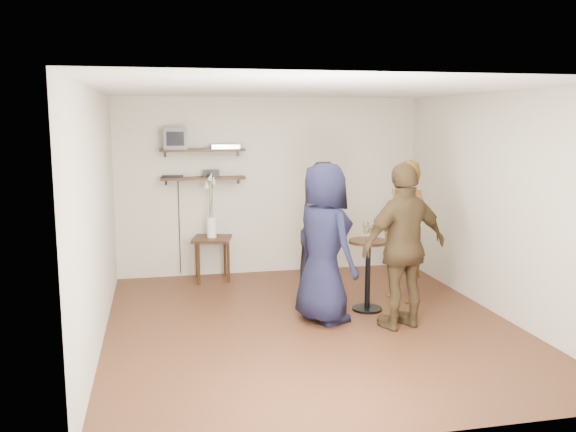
# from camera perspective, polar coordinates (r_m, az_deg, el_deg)

# --- Properties ---
(room) EXTENTS (4.58, 5.08, 2.68)m
(room) POSITION_cam_1_polar(r_m,az_deg,el_deg) (6.64, 2.26, 0.50)
(room) COLOR #412015
(room) RESTS_ON ground
(shelf_upper) EXTENTS (1.20, 0.25, 0.04)m
(shelf_upper) POSITION_cam_1_polar(r_m,az_deg,el_deg) (8.77, -8.01, 6.13)
(shelf_upper) COLOR black
(shelf_upper) RESTS_ON room
(shelf_lower) EXTENTS (1.20, 0.25, 0.04)m
(shelf_lower) POSITION_cam_1_polar(r_m,az_deg,el_deg) (8.80, -7.95, 3.53)
(shelf_lower) COLOR black
(shelf_lower) RESTS_ON room
(crt_monitor) EXTENTS (0.32, 0.30, 0.30)m
(crt_monitor) POSITION_cam_1_polar(r_m,az_deg,el_deg) (8.74, -10.54, 7.15)
(crt_monitor) COLOR #59595B
(crt_monitor) RESTS_ON shelf_upper
(dvd_deck) EXTENTS (0.40, 0.24, 0.06)m
(dvd_deck) POSITION_cam_1_polar(r_m,az_deg,el_deg) (8.79, -5.90, 6.49)
(dvd_deck) COLOR silver
(dvd_deck) RESTS_ON shelf_upper
(radio) EXTENTS (0.22, 0.10, 0.10)m
(radio) POSITION_cam_1_polar(r_m,az_deg,el_deg) (8.80, -7.20, 3.99)
(radio) COLOR black
(radio) RESTS_ON shelf_lower
(power_strip) EXTENTS (0.30, 0.05, 0.03)m
(power_strip) POSITION_cam_1_polar(r_m,az_deg,el_deg) (8.82, -10.75, 3.68)
(power_strip) COLOR black
(power_strip) RESTS_ON shelf_lower
(side_table) EXTENTS (0.62, 0.62, 0.62)m
(side_table) POSITION_cam_1_polar(r_m,az_deg,el_deg) (8.76, -7.13, -2.65)
(side_table) COLOR black
(side_table) RESTS_ON room
(vase_lilies) EXTENTS (0.19, 0.19, 0.94)m
(vase_lilies) POSITION_cam_1_polar(r_m,az_deg,el_deg) (8.68, -7.19, -0.08)
(vase_lilies) COLOR white
(vase_lilies) RESTS_ON side_table
(drinks_table) EXTENTS (0.47, 0.47, 0.86)m
(drinks_table) POSITION_cam_1_polar(r_m,az_deg,el_deg) (7.38, 7.49, -4.60)
(drinks_table) COLOR black
(drinks_table) RESTS_ON room
(wine_glass_fl) EXTENTS (0.06, 0.06, 0.19)m
(wine_glass_fl) POSITION_cam_1_polar(r_m,az_deg,el_deg) (7.24, 7.28, -1.36)
(wine_glass_fl) COLOR silver
(wine_glass_fl) RESTS_ON drinks_table
(wine_glass_fr) EXTENTS (0.07, 0.07, 0.20)m
(wine_glass_fr) POSITION_cam_1_polar(r_m,az_deg,el_deg) (7.28, 8.15, -1.26)
(wine_glass_fr) COLOR silver
(wine_glass_fr) RESTS_ON drinks_table
(wine_glass_bl) EXTENTS (0.07, 0.07, 0.21)m
(wine_glass_bl) POSITION_cam_1_polar(r_m,az_deg,el_deg) (7.34, 7.30, -1.07)
(wine_glass_bl) COLOR silver
(wine_glass_bl) RESTS_ON drinks_table
(wine_glass_br) EXTENTS (0.07, 0.07, 0.20)m
(wine_glass_br) POSITION_cam_1_polar(r_m,az_deg,el_deg) (7.29, 7.66, -1.19)
(wine_glass_br) COLOR silver
(wine_glass_br) RESTS_ON drinks_table
(person_plaid) EXTENTS (0.68, 0.77, 1.78)m
(person_plaid) POSITION_cam_1_polar(r_m,az_deg,el_deg) (7.83, 10.91, -1.38)
(person_plaid) COLOR #B52714
(person_plaid) RESTS_ON room
(person_dark) EXTENTS (1.08, 1.01, 1.76)m
(person_dark) POSITION_cam_1_polar(r_m,az_deg,el_deg) (7.76, 3.62, -1.41)
(person_dark) COLOR black
(person_dark) RESTS_ON room
(person_navy) EXTENTS (0.88, 1.04, 1.81)m
(person_navy) POSITION_cam_1_polar(r_m,az_deg,el_deg) (6.86, 3.39, -2.58)
(person_navy) COLOR black
(person_navy) RESTS_ON room
(person_brown) EXTENTS (1.15, 0.71, 1.83)m
(person_brown) POSITION_cam_1_polar(r_m,az_deg,el_deg) (6.77, 10.84, -2.82)
(person_brown) COLOR #41301C
(person_brown) RESTS_ON room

